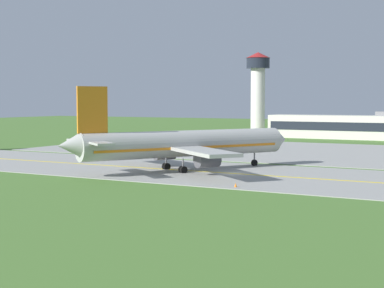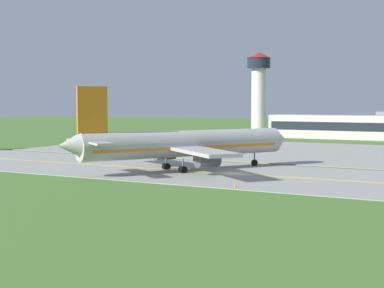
% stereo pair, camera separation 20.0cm
% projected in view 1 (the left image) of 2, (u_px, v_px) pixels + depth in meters
% --- Properties ---
extents(ground_plane, '(500.00, 500.00, 0.00)m').
position_uv_depth(ground_plane, '(232.00, 174.00, 87.48)').
color(ground_plane, '#47702D').
extents(taxiway_strip, '(240.00, 28.00, 0.10)m').
position_uv_depth(taxiway_strip, '(232.00, 174.00, 87.48)').
color(taxiway_strip, gray).
rests_on(taxiway_strip, ground).
extents(apron_pad, '(140.00, 52.00, 0.10)m').
position_uv_depth(apron_pad, '(366.00, 154.00, 119.54)').
color(apron_pad, gray).
rests_on(apron_pad, ground).
extents(taxiway_centreline, '(220.00, 0.60, 0.01)m').
position_uv_depth(taxiway_centreline, '(232.00, 173.00, 87.48)').
color(taxiway_centreline, yellow).
rests_on(taxiway_centreline, taxiway_strip).
extents(airplane_lead, '(29.80, 35.78, 12.70)m').
position_uv_depth(airplane_lead, '(183.00, 144.00, 90.86)').
color(airplane_lead, '#ADADA8').
rests_on(airplane_lead, ground).
extents(terminal_building, '(45.76, 9.25, 7.75)m').
position_uv_depth(terminal_building, '(350.00, 127.00, 168.04)').
color(terminal_building, beige).
rests_on(terminal_building, ground).
extents(control_tower, '(7.60, 7.60, 25.73)m').
position_uv_depth(control_tower, '(258.00, 85.00, 186.36)').
color(control_tower, silver).
rests_on(control_tower, ground).
extents(traffic_cone_near_edge, '(0.44, 0.44, 0.60)m').
position_uv_depth(traffic_cone_near_edge, '(236.00, 185.00, 73.63)').
color(traffic_cone_near_edge, orange).
rests_on(traffic_cone_near_edge, ground).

